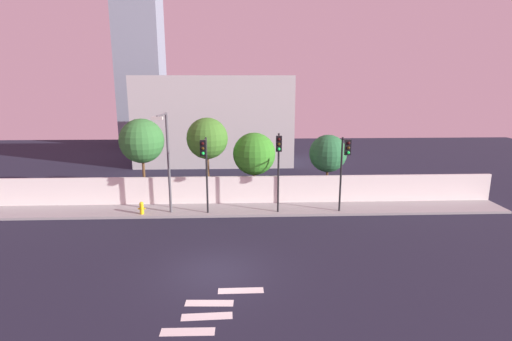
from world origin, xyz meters
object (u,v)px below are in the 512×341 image
object	(u,v)px
traffic_light_center	(345,160)
roadside_tree_midleft	(207,139)
traffic_light_left	(279,157)
street_lamp_curbside	(167,155)
roadside_tree_midright	(254,154)
roadside_tree_rightmost	(328,154)
traffic_light_right	(205,160)
roadside_tree_leftmost	(142,141)
fire_hydrant	(142,207)

from	to	relation	value
traffic_light_center	roadside_tree_midleft	distance (m)	9.21
traffic_light_left	street_lamp_curbside	world-z (taller)	street_lamp_curbside
roadside_tree_midright	roadside_tree_midleft	bearing A→B (deg)	180.00
roadside_tree_midright	roadside_tree_rightmost	xyz separation A→B (m)	(5.07, 0.00, -0.00)
traffic_light_right	roadside_tree_leftmost	world-z (taller)	roadside_tree_leftmost
traffic_light_center	fire_hydrant	xyz separation A→B (m)	(-12.22, 0.44, -2.96)
traffic_light_left	traffic_light_center	size ratio (longest dim) A/B	1.06
fire_hydrant	roadside_tree_midleft	size ratio (longest dim) A/B	0.14
street_lamp_curbside	roadside_tree_midright	world-z (taller)	street_lamp_curbside
traffic_light_center	fire_hydrant	bearing A→B (deg)	177.94
traffic_light_left	roadside_tree_midright	bearing A→B (deg)	109.08
roadside_tree_midright	roadside_tree_rightmost	bearing A→B (deg)	0.00
traffic_light_center	roadside_tree_rightmost	world-z (taller)	traffic_light_center
roadside_tree_midright	traffic_light_right	bearing A→B (deg)	-128.68
roadside_tree_leftmost	traffic_light_left	bearing A→B (deg)	-23.07
traffic_light_left	traffic_light_right	world-z (taller)	traffic_light_left
traffic_light_left	roadside_tree_rightmost	xyz separation A→B (m)	(3.77, 3.76, -0.50)
roadside_tree_rightmost	street_lamp_curbside	bearing A→B (deg)	-162.54
fire_hydrant	traffic_light_left	bearing A→B (deg)	-3.43
traffic_light_left	roadside_tree_rightmost	distance (m)	5.35
roadside_tree_leftmost	traffic_light_center	bearing A→B (deg)	-16.18
roadside_tree_midleft	roadside_tree_midright	xyz separation A→B (m)	(3.16, -0.00, -1.08)
street_lamp_curbside	roadside_tree_rightmost	distance (m)	10.88
traffic_light_right	street_lamp_curbside	size ratio (longest dim) A/B	0.76
traffic_light_center	traffic_light_right	world-z (taller)	traffic_light_right
traffic_light_center	roadside_tree_midright	distance (m)	6.42
traffic_light_right	roadside_tree_leftmost	size ratio (longest dim) A/B	0.83
traffic_light_center	roadside_tree_leftmost	distance (m)	13.31
roadside_tree_midright	traffic_light_left	bearing A→B (deg)	-70.92
traffic_light_left	fire_hydrant	xyz separation A→B (m)	(-8.28, 0.50, -3.14)
street_lamp_curbside	roadside_tree_leftmost	distance (m)	3.96
street_lamp_curbside	roadside_tree_midright	size ratio (longest dim) A/B	1.31
traffic_light_left	traffic_light_center	bearing A→B (deg)	0.82
fire_hydrant	roadside_tree_midleft	world-z (taller)	roadside_tree_midleft
traffic_light_right	roadside_tree_midright	world-z (taller)	traffic_light_right
street_lamp_curbside	traffic_light_left	bearing A→B (deg)	-4.34
traffic_light_center	roadside_tree_leftmost	xyz separation A→B (m)	(-12.76, 3.70, 0.63)
roadside_tree_midright	roadside_tree_rightmost	size ratio (longest dim) A/B	1.04
traffic_light_right	street_lamp_curbside	bearing A→B (deg)	167.36
traffic_light_right	fire_hydrant	size ratio (longest dim) A/B	6.00
traffic_light_right	roadside_tree_midleft	world-z (taller)	roadside_tree_midleft
traffic_light_right	roadside_tree_midright	xyz separation A→B (m)	(3.02, 3.77, -0.34)
street_lamp_curbside	traffic_light_center	bearing A→B (deg)	-2.41
traffic_light_right	roadside_tree_midright	size ratio (longest dim) A/B	1.00
fire_hydrant	roadside_tree_rightmost	size ratio (longest dim) A/B	0.17
traffic_light_right	traffic_light_left	bearing A→B (deg)	0.14
fire_hydrant	roadside_tree_midright	xyz separation A→B (m)	(6.98, 3.26, 2.65)
traffic_light_right	roadside_tree_rightmost	distance (m)	8.93
fire_hydrant	roadside_tree_leftmost	distance (m)	4.88
street_lamp_curbside	fire_hydrant	world-z (taller)	street_lamp_curbside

